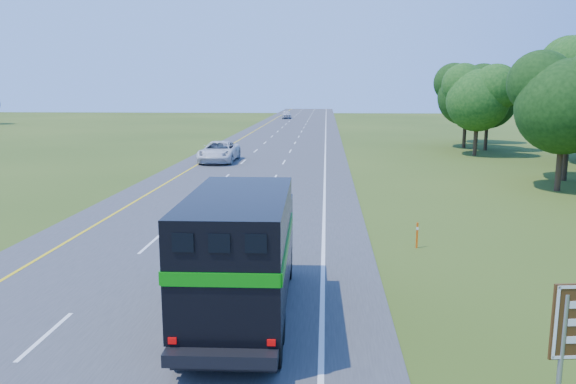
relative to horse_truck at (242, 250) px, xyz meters
name	(u,v)px	position (x,y,z in m)	size (l,w,h in m)	color
road	(267,158)	(-3.23, 37.41, -2.01)	(15.00, 260.00, 0.04)	#38383A
lane_markings	(267,158)	(-3.23, 37.41, -1.98)	(11.15, 260.00, 0.01)	yellow
horse_truck	(242,250)	(0.00, 0.00, 0.00)	(2.83, 8.45, 3.71)	black
white_suv	(219,152)	(-7.21, 34.30, -1.07)	(3.03, 6.56, 1.82)	silver
far_car	(286,115)	(-6.34, 107.79, -1.13)	(2.02, 5.02, 1.71)	#B8B9C0
delineator	(417,234)	(6.13, 7.66, -1.44)	(0.09, 0.05, 1.09)	#EE510C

